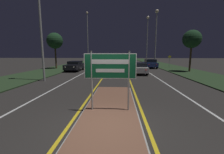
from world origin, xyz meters
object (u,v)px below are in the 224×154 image
Objects in this scene: car_approaching_2 at (98,60)px; car_receding_1 at (150,63)px; streetlight_left_far at (88,34)px; car_approaching_0 at (75,66)px; car_receding_0 at (138,68)px; highway_sign at (110,69)px; warning_sign at (169,60)px; streetlight_right_near at (156,30)px; car_approaching_1 at (106,62)px; streetlight_right_far at (147,33)px.

car_receding_1 is at bearing -56.34° from car_approaching_2.
car_approaching_0 is (0.53, -11.74, -5.78)m from streetlight_left_far.
streetlight_left_far is at bearing 122.59° from car_receding_0.
car_approaching_0 is at bearing -87.41° from streetlight_left_far.
highway_sign is at bearing -105.62° from car_receding_1.
car_receding_1 is 3.46m from warning_sign.
streetlight_right_near is at bearing 19.28° from car_approaching_0.
warning_sign is (11.42, -3.80, 0.58)m from car_approaching_1.
streetlight_left_far reaches higher than car_approaching_1.
streetlight_right_far is 9.09m from warning_sign.
highway_sign is 20.84m from car_receding_1.
streetlight_right_far is at bearing -39.83° from car_approaching_2.
streetlight_right_far is (6.22, 27.20, 4.97)m from highway_sign.
streetlight_left_far is 2.40× the size of car_approaching_1.
streetlight_left_far is at bearing 150.90° from car_receding_1.
car_approaching_1 is at bearing -75.15° from car_approaching_2.
highway_sign reaches higher than car_approaching_2.
car_approaching_0 is at bearing -135.25° from streetlight_right_far.
warning_sign is (15.00, 5.39, 0.62)m from car_approaching_0.
streetlight_right_near is 22.32m from car_approaching_2.
car_receding_1 reaches higher than car_approaching_0.
warning_sign is at bearing -48.55° from car_approaching_2.
car_receding_0 is (9.21, -14.41, -5.80)m from streetlight_left_far.
car_approaching_0 is 15.95m from warning_sign.
streetlight_right_near is 7.88m from streetlight_right_far.
car_receding_1 is at bearing -29.10° from streetlight_left_far.
car_receding_0 is (-3.56, -14.80, -6.07)m from streetlight_right_far.
warning_sign is at bearing 21.84° from streetlight_right_near.
highway_sign reaches higher than car_approaching_1.
streetlight_right_far reaches higher than car_approaching_0.
car_approaching_1 is (4.12, -2.55, -5.74)m from streetlight_left_far.
streetlight_right_far reaches higher than warning_sign.
highway_sign is 0.24× the size of streetlight_right_far.
car_receding_0 is at bearing -128.14° from warning_sign.
car_receding_0 is 1.01× the size of car_approaching_0.
car_approaching_2 is (-12.11, 10.10, -6.04)m from streetlight_right_far.
highway_sign is 0.55× the size of car_approaching_2.
streetlight_right_near is at bearing -48.24° from car_receding_1.
car_approaching_0 is 1.03× the size of car_approaching_2.
car_approaching_0 is at bearing -160.72° from streetlight_right_near.
highway_sign is at bearing -76.28° from streetlight_left_far.
car_approaching_1 reaches higher than car_approaching_0.
highway_sign is 20.78m from streetlight_right_near.
streetlight_left_far is 13.10m from car_approaching_0.
streetlight_right_near is 0.92× the size of streetlight_right_far.
car_receding_1 is (12.15, -6.76, -5.74)m from streetlight_left_far.
car_approaching_0 is at bearing -111.30° from car_approaching_1.
car_approaching_2 is at bearing 98.97° from highway_sign.
car_receding_1 is 12.64m from car_approaching_0.
car_receding_0 is 9.08m from car_approaching_0.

